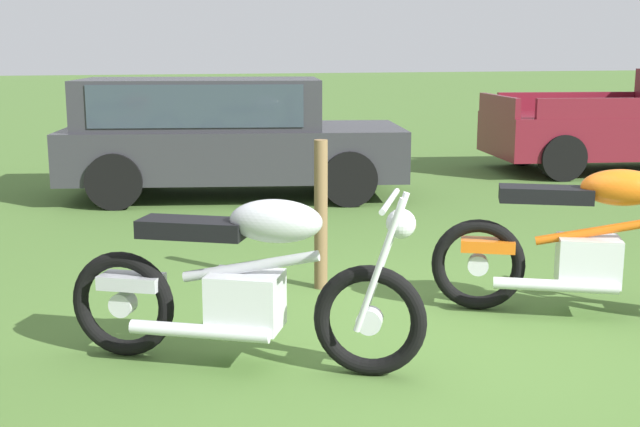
# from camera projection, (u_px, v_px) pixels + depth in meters

# --- Properties ---
(ground_plane) EXTENTS (120.00, 120.00, 0.00)m
(ground_plane) POSITION_uv_depth(u_px,v_px,m) (425.00, 338.00, 5.09)
(ground_plane) COLOR #476B2D
(motorcycle_silver) EXTENTS (1.84, 1.25, 1.02)m
(motorcycle_silver) POSITION_uv_depth(u_px,v_px,m) (246.00, 283.00, 4.55)
(motorcycle_silver) COLOR black
(motorcycle_silver) RESTS_ON ground
(motorcycle_orange) EXTENTS (1.84, 1.19, 1.02)m
(motorcycle_orange) POSITION_uv_depth(u_px,v_px,m) (590.00, 244.00, 5.43)
(motorcycle_orange) COLOR black
(motorcycle_orange) RESTS_ON ground
(car_charcoal) EXTENTS (4.34, 2.64, 1.43)m
(car_charcoal) POSITION_uv_depth(u_px,v_px,m) (218.00, 128.00, 9.93)
(car_charcoal) COLOR #2D2D33
(car_charcoal) RESTS_ON ground
(fence_post_wooden) EXTENTS (0.10, 0.10, 1.12)m
(fence_post_wooden) POSITION_uv_depth(u_px,v_px,m) (321.00, 215.00, 6.05)
(fence_post_wooden) COLOR brown
(fence_post_wooden) RESTS_ON ground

